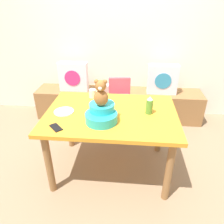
# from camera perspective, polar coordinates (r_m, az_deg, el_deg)

# --- Properties ---
(ground_plane) EXTENTS (8.00, 8.00, 0.00)m
(ground_plane) POSITION_cam_1_polar(r_m,az_deg,el_deg) (2.59, -0.21, -14.58)
(ground_plane) COLOR #8C7256
(back_wall) EXTENTS (4.40, 0.10, 2.60)m
(back_wall) POSITION_cam_1_polar(r_m,az_deg,el_deg) (3.40, 2.27, 20.63)
(back_wall) COLOR silver
(back_wall) RESTS_ON ground_plane
(window_bench) EXTENTS (2.60, 0.44, 0.46)m
(window_bench) POSITION_cam_1_polar(r_m,az_deg,el_deg) (3.46, 1.68, 2.16)
(window_bench) COLOR olive
(window_bench) RESTS_ON ground_plane
(pillow_floral_left) EXTENTS (0.44, 0.15, 0.44)m
(pillow_floral_left) POSITION_cam_1_polar(r_m,az_deg,el_deg) (3.38, -10.28, 9.30)
(pillow_floral_left) COLOR silver
(pillow_floral_left) RESTS_ON window_bench
(pillow_floral_right) EXTENTS (0.44, 0.15, 0.44)m
(pillow_floral_right) POSITION_cam_1_polar(r_m,az_deg,el_deg) (3.30, 13.38, 8.49)
(pillow_floral_right) COLOR silver
(pillow_floral_right) RESTS_ON window_bench
(book_stack) EXTENTS (0.20, 0.14, 0.10)m
(book_stack) POSITION_cam_1_polar(r_m,az_deg,el_deg) (3.36, -0.28, 6.51)
(book_stack) COLOR #C6A4A1
(book_stack) RESTS_ON window_bench
(dining_table) EXTENTS (1.33, 0.93, 0.74)m
(dining_table) POSITION_cam_1_polar(r_m,az_deg,el_deg) (2.20, -0.24, -2.40)
(dining_table) COLOR orange
(dining_table) RESTS_ON ground_plane
(highchair) EXTENTS (0.36, 0.48, 0.79)m
(highchair) POSITION_cam_1_polar(r_m,az_deg,el_deg) (2.94, 2.17, 3.41)
(highchair) COLOR #D84C59
(highchair) RESTS_ON ground_plane
(infant_seat_teal) EXTENTS (0.30, 0.33, 0.16)m
(infant_seat_teal) POSITION_cam_1_polar(r_m,az_deg,el_deg) (1.98, -2.82, -0.52)
(infant_seat_teal) COLOR #26AFB2
(infant_seat_teal) RESTS_ON dining_table
(teddy_bear) EXTENTS (0.13, 0.12, 0.25)m
(teddy_bear) POSITION_cam_1_polar(r_m,az_deg,el_deg) (1.89, -2.98, 4.94)
(teddy_bear) COLOR #9B602E
(teddy_bear) RESTS_ON infant_seat_teal
(ketchup_bottle) EXTENTS (0.07, 0.07, 0.18)m
(ketchup_bottle) POSITION_cam_1_polar(r_m,az_deg,el_deg) (2.13, 9.98, 1.72)
(ketchup_bottle) COLOR #4C8C33
(ketchup_bottle) RESTS_ON dining_table
(coffee_mug) EXTENTS (0.12, 0.08, 0.09)m
(coffee_mug) POSITION_cam_1_polar(r_m,az_deg,el_deg) (2.47, -5.19, 5.00)
(coffee_mug) COLOR silver
(coffee_mug) RESTS_ON dining_table
(dinner_plate_near) EXTENTS (0.20, 0.20, 0.01)m
(dinner_plate_near) POSITION_cam_1_polar(r_m,az_deg,el_deg) (2.21, -12.75, 0.11)
(dinner_plate_near) COLOR white
(dinner_plate_near) RESTS_ON dining_table
(cell_phone) EXTENTS (0.15, 0.15, 0.01)m
(cell_phone) POSITION_cam_1_polar(r_m,az_deg,el_deg) (1.97, -14.80, -4.04)
(cell_phone) COLOR black
(cell_phone) RESTS_ON dining_table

